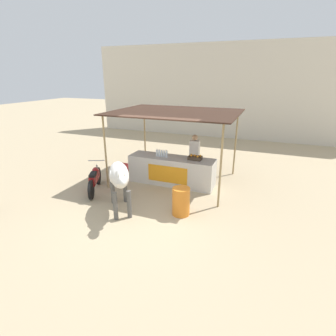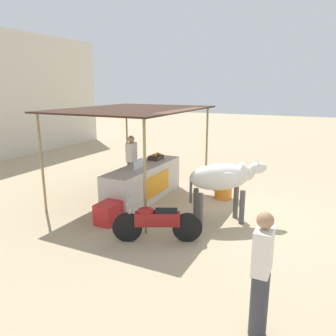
{
  "view_description": "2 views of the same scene",
  "coord_description": "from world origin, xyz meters",
  "px_view_note": "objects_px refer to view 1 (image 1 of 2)",
  "views": [
    {
      "loc": [
        3.06,
        -5.84,
        3.64
      ],
      "look_at": [
        0.12,
        1.55,
        0.8
      ],
      "focal_mm": 28.0,
      "sensor_mm": 36.0,
      "label": 1
    },
    {
      "loc": [
        -7.49,
        -2.19,
        3.04
      ],
      "look_at": [
        -0.33,
        1.3,
        1.06
      ],
      "focal_mm": 35.0,
      "sensor_mm": 36.0,
      "label": 2
    }
  ],
  "objects_px": {
    "stall_counter": "(172,170)",
    "motorcycle_parked": "(95,179)",
    "vendor_behind_counter": "(194,156)",
    "cow": "(119,177)",
    "fruit_crate": "(195,158)",
    "water_barrel": "(181,201)",
    "cooler_box": "(126,171)"
  },
  "relations": [
    {
      "from": "fruit_crate",
      "to": "cooler_box",
      "type": "xyz_separation_m",
      "value": [
        -2.6,
        -0.15,
        -0.79
      ]
    },
    {
      "from": "stall_counter",
      "to": "motorcycle_parked",
      "type": "bearing_deg",
      "value": -144.54
    },
    {
      "from": "vendor_behind_counter",
      "to": "cow",
      "type": "height_order",
      "value": "vendor_behind_counter"
    },
    {
      "from": "stall_counter",
      "to": "motorcycle_parked",
      "type": "height_order",
      "value": "stall_counter"
    },
    {
      "from": "vendor_behind_counter",
      "to": "water_barrel",
      "type": "height_order",
      "value": "vendor_behind_counter"
    },
    {
      "from": "motorcycle_parked",
      "to": "fruit_crate",
      "type": "bearing_deg",
      "value": 28.03
    },
    {
      "from": "motorcycle_parked",
      "to": "cooler_box",
      "type": "bearing_deg",
      "value": 76.28
    },
    {
      "from": "vendor_behind_counter",
      "to": "cow",
      "type": "bearing_deg",
      "value": -110.82
    },
    {
      "from": "vendor_behind_counter",
      "to": "water_barrel",
      "type": "bearing_deg",
      "value": -80.95
    },
    {
      "from": "fruit_crate",
      "to": "cooler_box",
      "type": "distance_m",
      "value": 2.72
    },
    {
      "from": "cooler_box",
      "to": "cow",
      "type": "height_order",
      "value": "cow"
    },
    {
      "from": "stall_counter",
      "to": "cooler_box",
      "type": "height_order",
      "value": "stall_counter"
    },
    {
      "from": "stall_counter",
      "to": "vendor_behind_counter",
      "type": "bearing_deg",
      "value": 51.82
    },
    {
      "from": "water_barrel",
      "to": "cow",
      "type": "height_order",
      "value": "cow"
    },
    {
      "from": "vendor_behind_counter",
      "to": "water_barrel",
      "type": "distance_m",
      "value": 2.79
    },
    {
      "from": "cooler_box",
      "to": "water_barrel",
      "type": "xyz_separation_m",
      "value": [
        2.81,
        -1.86,
        0.15
      ]
    },
    {
      "from": "stall_counter",
      "to": "water_barrel",
      "type": "distance_m",
      "value": 2.21
    },
    {
      "from": "cow",
      "to": "motorcycle_parked",
      "type": "bearing_deg",
      "value": 149.84
    },
    {
      "from": "cooler_box",
      "to": "stall_counter",
      "type": "bearing_deg",
      "value": 3.12
    },
    {
      "from": "fruit_crate",
      "to": "motorcycle_parked",
      "type": "relative_size",
      "value": 0.27
    },
    {
      "from": "fruit_crate",
      "to": "motorcycle_parked",
      "type": "height_order",
      "value": "fruit_crate"
    },
    {
      "from": "cow",
      "to": "cooler_box",
      "type": "bearing_deg",
      "value": 117.04
    },
    {
      "from": "motorcycle_parked",
      "to": "water_barrel",
      "type": "bearing_deg",
      "value": -8.03
    },
    {
      "from": "stall_counter",
      "to": "motorcycle_parked",
      "type": "relative_size",
      "value": 1.81
    },
    {
      "from": "stall_counter",
      "to": "cow",
      "type": "height_order",
      "value": "cow"
    },
    {
      "from": "cooler_box",
      "to": "fruit_crate",
      "type": "bearing_deg",
      "value": 3.27
    },
    {
      "from": "vendor_behind_counter",
      "to": "motorcycle_parked",
      "type": "xyz_separation_m",
      "value": [
        -2.72,
        -2.27,
        -0.42
      ]
    },
    {
      "from": "cooler_box",
      "to": "water_barrel",
      "type": "relative_size",
      "value": 0.77
    },
    {
      "from": "cow",
      "to": "motorcycle_parked",
      "type": "relative_size",
      "value": 1.01
    },
    {
      "from": "cow",
      "to": "motorcycle_parked",
      "type": "distance_m",
      "value": 1.86
    },
    {
      "from": "cooler_box",
      "to": "motorcycle_parked",
      "type": "xyz_separation_m",
      "value": [
        -0.35,
        -1.42,
        0.19
      ]
    },
    {
      "from": "stall_counter",
      "to": "cooler_box",
      "type": "distance_m",
      "value": 1.8
    }
  ]
}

